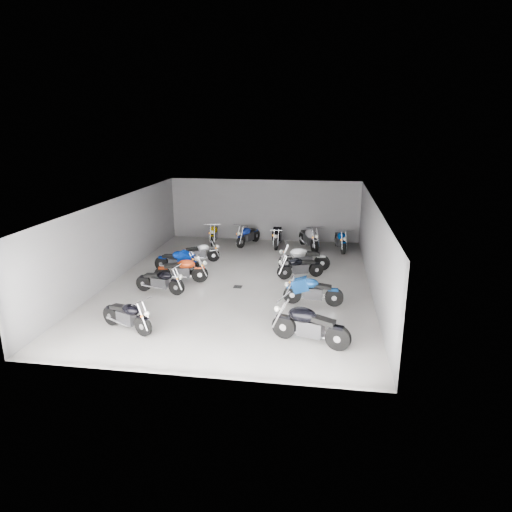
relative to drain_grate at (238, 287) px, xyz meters
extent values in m
plane|color=#9B9893|center=(0.00, 0.50, -0.01)|extent=(14.00, 14.00, 0.00)
cube|color=slate|center=(0.00, 7.50, 1.59)|extent=(10.00, 0.10, 3.20)
cube|color=slate|center=(-5.00, 0.50, 1.59)|extent=(0.10, 14.00, 3.20)
cube|color=slate|center=(5.00, 0.50, 1.59)|extent=(0.10, 14.00, 3.20)
cube|color=black|center=(0.00, 0.50, 3.21)|extent=(10.00, 14.00, 0.04)
cube|color=black|center=(0.00, 0.00, 0.00)|extent=(0.32, 0.32, 0.01)
cylinder|color=black|center=(-1.95, -4.52, 0.30)|extent=(0.61, 0.37, 0.62)
cylinder|color=black|center=(-3.22, -3.94, 0.30)|extent=(0.62, 0.39, 0.62)
cube|color=#2D2D30|center=(-2.59, -4.23, 0.40)|extent=(0.69, 0.52, 0.39)
ellipsoid|color=black|center=(-2.40, -4.32, 0.71)|extent=(0.76, 0.62, 0.35)
cube|color=black|center=(-2.87, -4.10, 0.67)|extent=(0.65, 0.49, 0.18)
cylinder|color=black|center=(-2.04, -1.17, 0.29)|extent=(0.61, 0.22, 0.60)
cylinder|color=black|center=(-3.38, -0.94, 0.29)|extent=(0.61, 0.24, 0.60)
cube|color=#2D2D30|center=(-2.71, -1.05, 0.39)|extent=(0.65, 0.38, 0.37)
ellipsoid|color=black|center=(-2.50, -1.09, 0.69)|extent=(0.69, 0.48, 0.34)
cube|color=black|center=(-3.00, -1.00, 0.65)|extent=(0.61, 0.35, 0.17)
cylinder|color=black|center=(-1.57, 0.30, 0.32)|extent=(0.66, 0.25, 0.65)
cylinder|color=black|center=(-3.01, 0.02, 0.32)|extent=(0.66, 0.27, 0.65)
cube|color=#2D2D30|center=(-2.29, 0.16, 0.42)|extent=(0.70, 0.43, 0.40)
ellipsoid|color=#A62F0F|center=(-2.07, 0.20, 0.74)|extent=(0.75, 0.53, 0.36)
cube|color=black|center=(-2.61, 0.10, 0.70)|extent=(0.66, 0.40, 0.18)
cylinder|color=black|center=(-2.13, 1.15, 0.31)|extent=(0.65, 0.26, 0.64)
cylinder|color=black|center=(-3.54, 1.45, 0.31)|extent=(0.65, 0.28, 0.64)
cube|color=#2D2D30|center=(-2.83, 1.30, 0.41)|extent=(0.70, 0.43, 0.40)
ellipsoid|color=#062BA9|center=(-2.62, 1.26, 0.73)|extent=(0.75, 0.53, 0.36)
cube|color=black|center=(-3.14, 1.37, 0.69)|extent=(0.65, 0.40, 0.18)
cylinder|color=black|center=(-1.72, 3.12, 0.28)|extent=(0.59, 0.31, 0.58)
cylinder|color=black|center=(-2.95, 2.66, 0.28)|extent=(0.59, 0.33, 0.58)
cube|color=#2D2D30|center=(-2.33, 2.89, 0.37)|extent=(0.65, 0.46, 0.36)
ellipsoid|color=silver|center=(-2.15, 2.96, 0.66)|extent=(0.70, 0.55, 0.33)
cube|color=black|center=(-2.61, 2.79, 0.63)|extent=(0.61, 0.43, 0.17)
cylinder|color=black|center=(2.14, -4.03, 0.35)|extent=(0.73, 0.37, 0.72)
cylinder|color=black|center=(3.68, -4.55, 0.35)|extent=(0.73, 0.39, 0.72)
cube|color=#2D2D30|center=(2.91, -4.29, 0.46)|extent=(0.80, 0.55, 0.45)
ellipsoid|color=black|center=(2.68, -4.21, 0.82)|extent=(0.86, 0.67, 0.40)
cube|color=black|center=(3.25, -4.41, 0.78)|extent=(0.75, 0.52, 0.20)
cylinder|color=black|center=(2.18, -1.33, 0.31)|extent=(0.64, 0.15, 0.63)
cylinder|color=black|center=(3.62, -1.38, 0.31)|extent=(0.64, 0.17, 0.63)
cube|color=#2D2D30|center=(2.90, -1.36, 0.41)|extent=(0.65, 0.32, 0.40)
ellipsoid|color=navy|center=(2.68, -1.35, 0.73)|extent=(0.69, 0.42, 0.36)
cube|color=black|center=(3.22, -1.37, 0.69)|extent=(0.61, 0.30, 0.18)
cylinder|color=black|center=(1.68, 1.16, 0.29)|extent=(0.60, 0.35, 0.60)
cylinder|color=black|center=(2.93, 1.69, 0.29)|extent=(0.60, 0.36, 0.60)
cube|color=#2D2D30|center=(2.30, 1.42, 0.39)|extent=(0.67, 0.50, 0.37)
ellipsoid|color=black|center=(2.12, 1.34, 0.69)|extent=(0.73, 0.59, 0.34)
cube|color=black|center=(2.58, 1.54, 0.65)|extent=(0.63, 0.46, 0.17)
cylinder|color=black|center=(1.64, 2.32, 0.33)|extent=(0.69, 0.24, 0.67)
cylinder|color=black|center=(3.15, 2.55, 0.33)|extent=(0.69, 0.26, 0.67)
cube|color=#2D2D30|center=(2.40, 2.43, 0.44)|extent=(0.72, 0.41, 0.42)
ellipsoid|color=#ACACB1|center=(2.17, 2.40, 0.77)|extent=(0.77, 0.52, 0.38)
cube|color=black|center=(2.73, 2.48, 0.73)|extent=(0.68, 0.39, 0.19)
cylinder|color=black|center=(-2.38, 5.66, 0.32)|extent=(0.22, 0.66, 0.65)
cylinder|color=black|center=(-2.57, 7.12, 0.32)|extent=(0.24, 0.66, 0.65)
cube|color=#2D2D30|center=(-2.47, 6.39, 0.42)|extent=(0.39, 0.69, 0.41)
ellipsoid|color=#D8A903|center=(-2.44, 6.17, 0.74)|extent=(0.49, 0.74, 0.36)
cube|color=black|center=(-2.52, 6.71, 0.70)|extent=(0.36, 0.65, 0.18)
cylinder|color=black|center=(-0.92, 5.59, 0.32)|extent=(0.36, 0.66, 0.65)
cylinder|color=black|center=(-0.38, 6.97, 0.32)|extent=(0.38, 0.66, 0.65)
cube|color=#2D2D30|center=(-0.65, 6.28, 0.42)|extent=(0.52, 0.73, 0.41)
ellipsoid|color=navy|center=(-0.73, 6.08, 0.75)|extent=(0.63, 0.79, 0.37)
cube|color=black|center=(-0.53, 6.59, 0.71)|extent=(0.49, 0.68, 0.19)
cylinder|color=black|center=(0.88, 5.46, 0.34)|extent=(0.15, 0.69, 0.69)
cylinder|color=black|center=(0.91, 7.01, 0.34)|extent=(0.17, 0.69, 0.69)
cube|color=#2D2D30|center=(0.90, 6.23, 0.44)|extent=(0.33, 0.70, 0.43)
ellipsoid|color=black|center=(0.89, 6.00, 0.79)|extent=(0.44, 0.74, 0.39)
cube|color=black|center=(0.90, 6.58, 0.74)|extent=(0.31, 0.66, 0.20)
cylinder|color=black|center=(2.76, 5.25, 0.35)|extent=(0.42, 0.71, 0.71)
cylinder|color=black|center=(2.12, 6.73, 0.35)|extent=(0.44, 0.72, 0.71)
cube|color=#2D2D30|center=(2.44, 5.99, 0.46)|extent=(0.60, 0.80, 0.45)
ellipsoid|color=#A9A7AE|center=(2.54, 5.76, 0.82)|extent=(0.71, 0.87, 0.40)
cube|color=black|center=(2.30, 6.32, 0.78)|extent=(0.56, 0.75, 0.20)
cylinder|color=black|center=(4.12, 5.23, 0.32)|extent=(0.24, 0.67, 0.66)
cylinder|color=black|center=(3.88, 6.69, 0.32)|extent=(0.26, 0.67, 0.66)
cube|color=#2D2D30|center=(4.00, 5.96, 0.42)|extent=(0.41, 0.71, 0.41)
ellipsoid|color=#023292|center=(4.04, 5.74, 0.75)|extent=(0.52, 0.76, 0.37)
cube|color=black|center=(3.95, 6.28, 0.71)|extent=(0.39, 0.66, 0.19)
camera|label=1|loc=(3.16, -16.13, 6.02)|focal=32.00mm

